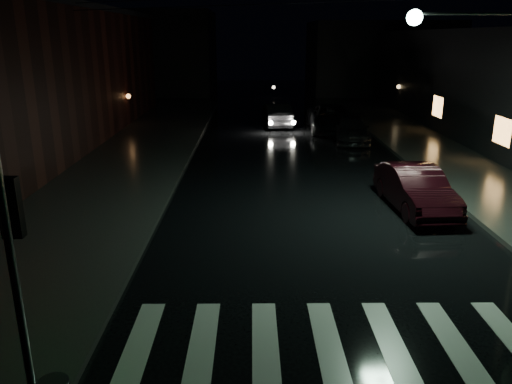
{
  "coord_description": "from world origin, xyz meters",
  "views": [
    {
      "loc": [
        0.96,
        -7.68,
        5.6
      ],
      "look_at": [
        1.06,
        5.1,
        1.6
      ],
      "focal_mm": 35.0,
      "sensor_mm": 36.0,
      "label": 1
    }
  ],
  "objects_px": {
    "parked_car_a": "(419,186)",
    "parked_car_c": "(351,129)",
    "parked_car_b": "(415,188)",
    "parked_car_d": "(331,118)",
    "oncoming_car": "(277,115)"
  },
  "relations": [
    {
      "from": "parked_car_a",
      "to": "parked_car_c",
      "type": "xyz_separation_m",
      "value": [
        -0.3,
        10.87,
        0.02
      ]
    },
    {
      "from": "parked_car_b",
      "to": "parked_car_c",
      "type": "distance_m",
      "value": 11.5
    },
    {
      "from": "parked_car_a",
      "to": "parked_car_b",
      "type": "relative_size",
      "value": 0.84
    },
    {
      "from": "parked_car_d",
      "to": "parked_car_b",
      "type": "bearing_deg",
      "value": -86.71
    },
    {
      "from": "parked_car_a",
      "to": "parked_car_b",
      "type": "height_order",
      "value": "parked_car_b"
    },
    {
      "from": "oncoming_car",
      "to": "parked_car_a",
      "type": "bearing_deg",
      "value": 100.22
    },
    {
      "from": "parked_car_b",
      "to": "parked_car_c",
      "type": "height_order",
      "value": "parked_car_b"
    },
    {
      "from": "parked_car_c",
      "to": "parked_car_d",
      "type": "xyz_separation_m",
      "value": [
        -0.66,
        2.94,
        0.15
      ]
    },
    {
      "from": "parked_car_d",
      "to": "parked_car_a",
      "type": "bearing_deg",
      "value": -85.22
    },
    {
      "from": "parked_car_b",
      "to": "parked_car_d",
      "type": "distance_m",
      "value": 14.45
    },
    {
      "from": "parked_car_a",
      "to": "parked_car_d",
      "type": "xyz_separation_m",
      "value": [
        -0.95,
        13.81,
        0.16
      ]
    },
    {
      "from": "parked_car_b",
      "to": "oncoming_car",
      "type": "relative_size",
      "value": 0.99
    },
    {
      "from": "parked_car_a",
      "to": "oncoming_car",
      "type": "distance_m",
      "value": 16.32
    },
    {
      "from": "parked_car_a",
      "to": "oncoming_car",
      "type": "relative_size",
      "value": 0.82
    },
    {
      "from": "parked_car_b",
      "to": "parked_car_c",
      "type": "bearing_deg",
      "value": 86.35
    }
  ]
}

